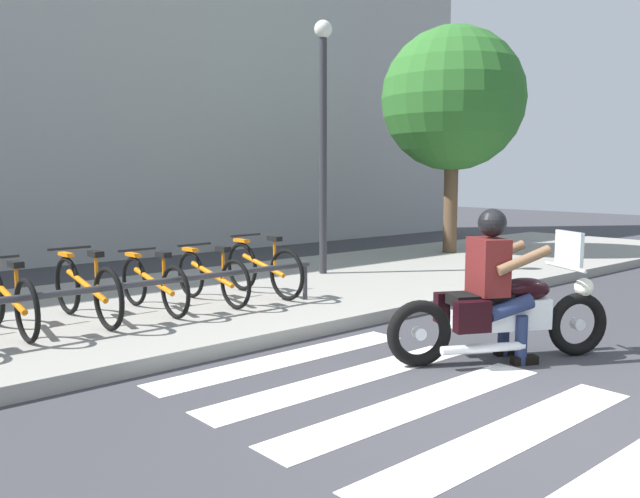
{
  "coord_description": "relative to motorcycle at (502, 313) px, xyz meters",
  "views": [
    {
      "loc": [
        -4.03,
        -2.3,
        1.74
      ],
      "look_at": [
        1.09,
        3.55,
        0.84
      ],
      "focal_mm": 36.47,
      "sensor_mm": 36.0,
      "label": 1
    }
  ],
  "objects": [
    {
      "name": "street_lamp",
      "position": [
        1.65,
        4.39,
        2.04
      ],
      "size": [
        0.28,
        0.28,
        4.09
      ],
      "color": "#2D2D33",
      "rests_on": "ground"
    },
    {
      "name": "motorcycle",
      "position": [
        0.0,
        0.0,
        0.0
      ],
      "size": [
        2.02,
        1.16,
        1.2
      ],
      "color": "black",
      "rests_on": "ground"
    },
    {
      "name": "crosswalk_stripe_1",
      "position": [
        -1.49,
        -1.83,
        -0.45
      ],
      "size": [
        2.8,
        0.4,
        0.01
      ],
      "primitive_type": "cube",
      "color": "white",
      "rests_on": "ground"
    },
    {
      "name": "crosswalk_stripe_2",
      "position": [
        -1.49,
        -1.03,
        -0.45
      ],
      "size": [
        2.8,
        0.4,
        0.01
      ],
      "primitive_type": "cube",
      "color": "white",
      "rests_on": "ground"
    },
    {
      "name": "bicycle_5",
      "position": [
        -0.21,
        3.47,
        0.06
      ],
      "size": [
        0.48,
        1.61,
        0.79
      ],
      "color": "black",
      "rests_on": "sidewalk"
    },
    {
      "name": "ground_plane",
      "position": [
        -1.14,
        -1.03,
        -0.45
      ],
      "size": [
        48.0,
        48.0,
        0.0
      ],
      "primitive_type": "plane",
      "color": "#38383D"
    },
    {
      "name": "crosswalk_stripe_3",
      "position": [
        -1.49,
        -0.23,
        -0.45
      ],
      "size": [
        2.8,
        0.4,
        0.01
      ],
      "primitive_type": "cube",
      "color": "white",
      "rests_on": "ground"
    },
    {
      "name": "bike_rack",
      "position": [
        -2.15,
        2.91,
        0.12
      ],
      "size": [
        4.49,
        0.07,
        0.49
      ],
      "color": "#333338",
      "rests_on": "sidewalk"
    },
    {
      "name": "crosswalk_stripe_4",
      "position": [
        -1.49,
        0.57,
        -0.45
      ],
      "size": [
        2.8,
        0.4,
        0.01
      ],
      "primitive_type": "cube",
      "color": "white",
      "rests_on": "ground"
    },
    {
      "name": "building_backdrop",
      "position": [
        -1.14,
        9.69,
        4.06
      ],
      "size": [
        24.0,
        1.2,
        9.04
      ],
      "primitive_type": "cube",
      "color": "#A4A4A4",
      "rests_on": "ground"
    },
    {
      "name": "rider",
      "position": [
        -0.07,
        0.04,
        0.36
      ],
      "size": [
        0.77,
        0.71,
        1.43
      ],
      "color": "#591919",
      "rests_on": "ground"
    },
    {
      "name": "tree_near_rack",
      "position": [
        5.44,
        4.79,
        2.74
      ],
      "size": [
        2.83,
        2.83,
        4.63
      ],
      "color": "brown",
      "rests_on": "ground"
    },
    {
      "name": "bicycle_3",
      "position": [
        -1.76,
        3.47,
        0.03
      ],
      "size": [
        0.48,
        1.56,
        0.72
      ],
      "color": "black",
      "rests_on": "sidewalk"
    },
    {
      "name": "bicycle_1",
      "position": [
        -3.32,
        3.47,
        0.04
      ],
      "size": [
        0.48,
        1.63,
        0.75
      ],
      "color": "black",
      "rests_on": "sidewalk"
    },
    {
      "name": "crosswalk_stripe_5",
      "position": [
        -1.49,
        1.37,
        -0.45
      ],
      "size": [
        2.8,
        0.4,
        0.01
      ],
      "primitive_type": "cube",
      "color": "white",
      "rests_on": "ground"
    },
    {
      "name": "bicycle_2",
      "position": [
        -2.54,
        3.47,
        0.06
      ],
      "size": [
        0.48,
        1.72,
        0.79
      ],
      "color": "black",
      "rests_on": "sidewalk"
    },
    {
      "name": "bicycle_4",
      "position": [
        -0.99,
        3.47,
        0.03
      ],
      "size": [
        0.48,
        1.58,
        0.72
      ],
      "color": "black",
      "rests_on": "sidewalk"
    },
    {
      "name": "sidewalk",
      "position": [
        -1.14,
        3.99,
        -0.38
      ],
      "size": [
        24.0,
        4.4,
        0.15
      ],
      "primitive_type": "cube",
      "color": "gray",
      "rests_on": "ground"
    }
  ]
}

